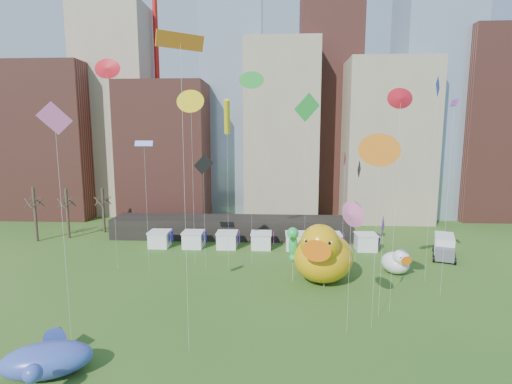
# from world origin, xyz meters

# --- Properties ---
(skyline) EXTENTS (101.00, 23.00, 68.00)m
(skyline) POSITION_xyz_m (2.25, 61.06, 21.44)
(skyline) COLOR brown
(skyline) RESTS_ON ground
(pavilion) EXTENTS (38.00, 6.00, 3.20)m
(pavilion) POSITION_xyz_m (-4.00, 42.00, 1.60)
(pavilion) COLOR black
(pavilion) RESTS_ON ground
(vendor_tents) EXTENTS (33.24, 2.80, 2.40)m
(vendor_tents) POSITION_xyz_m (1.02, 36.00, 1.11)
(vendor_tents) COLOR white
(vendor_tents) RESTS_ON ground
(bare_trees) EXTENTS (8.44, 6.44, 8.50)m
(bare_trees) POSITION_xyz_m (-30.17, 40.54, 4.01)
(bare_trees) COLOR #382B21
(bare_trees) RESTS_ON ground
(big_duck) EXTENTS (8.51, 9.95, 7.06)m
(big_duck) POSITION_xyz_m (8.30, 23.43, 3.24)
(big_duck) COLOR #E0A00B
(big_duck) RESTS_ON ground
(small_duck) EXTENTS (3.90, 4.57, 3.24)m
(small_duck) POSITION_xyz_m (17.46, 26.48, 1.49)
(small_duck) COLOR white
(small_duck) RESTS_ON ground
(seahorse_green) EXTENTS (1.71, 1.91, 6.28)m
(seahorse_green) POSITION_xyz_m (5.03, 23.33, 4.65)
(seahorse_green) COLOR silver
(seahorse_green) RESTS_ON ground
(seahorse_purple) EXTENTS (1.43, 1.66, 4.75)m
(seahorse_purple) POSITION_xyz_m (8.33, 21.56, 3.28)
(seahorse_purple) COLOR silver
(seahorse_purple) RESTS_ON ground
(whale_inflatable) EXTENTS (6.67, 7.60, 2.64)m
(whale_inflatable) POSITION_xyz_m (-12.58, 5.50, 1.21)
(whale_inflatable) COLOR #493CA5
(whale_inflatable) RESTS_ON ground
(box_truck) EXTENTS (4.55, 6.97, 2.79)m
(box_truck) POSITION_xyz_m (25.95, 33.53, 1.43)
(box_truck) COLOR white
(box_truck) RESTS_ON ground
(kite_0) EXTENTS (1.73, 0.86, 20.39)m
(kite_0) POSITION_xyz_m (13.70, 16.07, 19.43)
(kite_0) COLOR silver
(kite_0) RESTS_ON ground
(kite_1) EXTENTS (1.05, 1.98, 11.15)m
(kite_1) POSITION_xyz_m (9.09, 12.19, 10.11)
(kite_1) COLOR silver
(kite_1) RESTS_ON ground
(kite_2) EXTENTS (2.38, 0.46, 14.16)m
(kite_2) POSITION_xyz_m (-5.47, 26.51, 12.71)
(kite_2) COLOR silver
(kite_2) RESTS_ON ground
(kite_3) EXTENTS (2.02, 0.40, 23.83)m
(kite_3) POSITION_xyz_m (0.08, 28.78, 22.76)
(kite_3) COLOR silver
(kite_3) RESTS_ON ground
(kite_4) EXTENTS (2.58, 1.38, 21.69)m
(kite_4) POSITION_xyz_m (-7.18, 28.38, 20.34)
(kite_4) COLOR silver
(kite_4) RESTS_ON ground
(kite_5) EXTENTS (2.08, 0.38, 15.75)m
(kite_5) POSITION_xyz_m (-11.91, 24.90, 15.24)
(kite_5) COLOR silver
(kite_5) RESTS_ON ground
(kite_6) EXTENTS (3.04, 2.40, 23.26)m
(kite_6) POSITION_xyz_m (-3.51, 8.84, 22.58)
(kite_6) COLOR silver
(kite_6) RESTS_ON ground
(kite_7) EXTENTS (0.77, 1.77, 9.46)m
(kite_7) POSITION_xyz_m (12.47, 15.17, 8.34)
(kite_7) COLOR silver
(kite_7) RESTS_ON ground
(kite_8) EXTENTS (0.56, 1.81, 14.31)m
(kite_8) POSITION_xyz_m (11.62, 29.93, 13.38)
(kite_8) COLOR silver
(kite_8) RESTS_ON ground
(kite_9) EXTENTS (1.84, 1.38, 18.67)m
(kite_9) POSITION_xyz_m (-12.13, 7.80, 17.05)
(kite_9) COLOR silver
(kite_9) RESTS_ON ground
(kite_10) EXTENTS (0.11, 2.30, 13.17)m
(kite_10) POSITION_xyz_m (13.68, 31.40, 11.79)
(kite_10) COLOR silver
(kite_10) RESTS_ON ground
(kite_11) EXTENTS (3.34, 1.65, 21.70)m
(kite_11) POSITION_xyz_m (6.94, 31.72, 19.60)
(kite_11) COLOR silver
(kite_11) RESTS_ON ground
(kite_12) EXTENTS (0.96, 2.41, 20.44)m
(kite_12) POSITION_xyz_m (-2.63, 26.62, 18.43)
(kite_12) COLOR silver
(kite_12) RESTS_ON ground
(kite_13) EXTENTS (1.19, 1.91, 22.56)m
(kite_13) POSITION_xyz_m (19.93, 24.13, 20.69)
(kite_13) COLOR silver
(kite_13) RESTS_ON ground
(kite_14) EXTENTS (2.01, 2.19, 16.52)m
(kite_14) POSITION_xyz_m (11.38, 13.27, 15.19)
(kite_14) COLOR silver
(kite_14) RESTS_ON ground
(kite_15) EXTENTS (0.61, 1.95, 19.69)m
(kite_15) POSITION_xyz_m (19.82, 19.72, 19.06)
(kite_15) COLOR silver
(kite_15) RESTS_ON ground
(kite_16) EXTENTS (2.27, 0.71, 25.05)m
(kite_16) POSITION_xyz_m (-16.40, 26.37, 23.87)
(kite_16) COLOR silver
(kite_16) RESTS_ON ground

